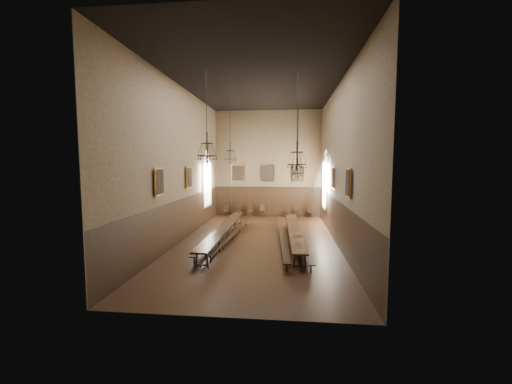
# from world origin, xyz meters

# --- Properties ---
(floor) EXTENTS (9.00, 18.00, 0.02)m
(floor) POSITION_xyz_m (0.00, 0.00, -0.01)
(floor) COLOR black
(floor) RESTS_ON ground
(ceiling) EXTENTS (9.00, 18.00, 0.02)m
(ceiling) POSITION_xyz_m (0.00, 0.00, 9.01)
(ceiling) COLOR black
(ceiling) RESTS_ON ground
(wall_back) EXTENTS (9.00, 0.02, 9.00)m
(wall_back) POSITION_xyz_m (0.00, 9.01, 4.50)
(wall_back) COLOR #7C6B4C
(wall_back) RESTS_ON ground
(wall_front) EXTENTS (9.00, 0.02, 9.00)m
(wall_front) POSITION_xyz_m (0.00, -9.01, 4.50)
(wall_front) COLOR #7C6B4C
(wall_front) RESTS_ON ground
(wall_left) EXTENTS (0.02, 18.00, 9.00)m
(wall_left) POSITION_xyz_m (-4.51, 0.00, 4.50)
(wall_left) COLOR #7C6B4C
(wall_left) RESTS_ON ground
(wall_right) EXTENTS (0.02, 18.00, 9.00)m
(wall_right) POSITION_xyz_m (4.51, 0.00, 4.50)
(wall_right) COLOR #7C6B4C
(wall_right) RESTS_ON ground
(wainscot_panelling) EXTENTS (9.00, 18.00, 2.50)m
(wainscot_panelling) POSITION_xyz_m (0.00, 0.00, 1.25)
(wainscot_panelling) COLOR black
(wainscot_panelling) RESTS_ON floor
(table_left) EXTENTS (0.78, 10.69, 0.83)m
(table_left) POSITION_xyz_m (-2.00, 0.05, 0.42)
(table_left) COLOR black
(table_left) RESTS_ON floor
(table_right) EXTENTS (1.05, 10.17, 0.79)m
(table_right) POSITION_xyz_m (2.09, 0.16, 0.40)
(table_right) COLOR black
(table_right) RESTS_ON floor
(bench_left_outer) EXTENTS (0.52, 9.40, 0.42)m
(bench_left_outer) POSITION_xyz_m (-2.64, 0.11, 0.27)
(bench_left_outer) COLOR black
(bench_left_outer) RESTS_ON floor
(bench_left_inner) EXTENTS (0.85, 9.07, 0.41)m
(bench_left_inner) POSITION_xyz_m (-1.55, 0.18, 0.26)
(bench_left_inner) COLOR black
(bench_left_inner) RESTS_ON floor
(bench_right_inner) EXTENTS (0.94, 10.59, 0.48)m
(bench_right_inner) POSITION_xyz_m (1.39, 0.01, 0.30)
(bench_right_inner) COLOR black
(bench_right_inner) RESTS_ON floor
(bench_right_outer) EXTENTS (0.83, 10.73, 0.48)m
(bench_right_outer) POSITION_xyz_m (2.45, 0.02, 0.31)
(bench_right_outer) COLOR black
(bench_right_outer) RESTS_ON floor
(chair_0) EXTENTS (0.47, 0.47, 0.92)m
(chair_0) POSITION_xyz_m (-3.55, 8.50, 0.28)
(chair_0) COLOR black
(chair_0) RESTS_ON floor
(chair_1) EXTENTS (0.47, 0.47, 0.99)m
(chair_1) POSITION_xyz_m (-2.46, 8.55, 0.30)
(chair_1) COLOR black
(chair_1) RESTS_ON floor
(chair_2) EXTENTS (0.53, 0.53, 1.01)m
(chair_2) POSITION_xyz_m (-1.45, 8.58, 0.31)
(chair_2) COLOR black
(chair_2) RESTS_ON floor
(chair_3) EXTENTS (0.55, 0.55, 0.98)m
(chair_3) POSITION_xyz_m (-0.41, 8.54, 0.29)
(chair_3) COLOR black
(chair_3) RESTS_ON floor
(chair_5) EXTENTS (0.46, 0.46, 0.87)m
(chair_5) POSITION_xyz_m (1.59, 8.60, 0.26)
(chair_5) COLOR black
(chair_5) RESTS_ON floor
(chair_6) EXTENTS (0.44, 0.44, 0.93)m
(chair_6) POSITION_xyz_m (2.49, 8.59, 0.28)
(chair_6) COLOR black
(chair_6) RESTS_ON floor
(chair_7) EXTENTS (0.52, 0.52, 0.95)m
(chair_7) POSITION_xyz_m (3.57, 8.48, 0.29)
(chair_7) COLOR black
(chair_7) RESTS_ON floor
(chandelier_back_left) EXTENTS (0.84, 0.84, 4.32)m
(chandelier_back_left) POSITION_xyz_m (-1.98, 2.04, 5.11)
(chandelier_back_left) COLOR black
(chandelier_back_left) RESTS_ON ceiling
(chandelier_back_right) EXTENTS (0.84, 0.84, 5.26)m
(chandelier_back_right) POSITION_xyz_m (2.33, 2.75, 4.25)
(chandelier_back_right) COLOR black
(chandelier_back_right) RESTS_ON ceiling
(chandelier_front_left) EXTENTS (0.94, 0.94, 4.24)m
(chandelier_front_left) POSITION_xyz_m (-2.21, -2.82, 5.19)
(chandelier_front_left) COLOR black
(chandelier_front_left) RESTS_ON ceiling
(chandelier_front_right) EXTENTS (0.94, 0.94, 4.66)m
(chandelier_front_right) POSITION_xyz_m (2.13, -2.11, 4.79)
(chandelier_front_right) COLOR black
(chandelier_front_right) RESTS_ON ceiling
(portrait_back_0) EXTENTS (1.10, 0.12, 1.40)m
(portrait_back_0) POSITION_xyz_m (-2.60, 8.88, 3.70)
(portrait_back_0) COLOR #BA782C
(portrait_back_0) RESTS_ON wall_back
(portrait_back_1) EXTENTS (1.10, 0.12, 1.40)m
(portrait_back_1) POSITION_xyz_m (0.00, 8.88, 3.70)
(portrait_back_1) COLOR #BA782C
(portrait_back_1) RESTS_ON wall_back
(portrait_back_2) EXTENTS (1.10, 0.12, 1.40)m
(portrait_back_2) POSITION_xyz_m (2.60, 8.88, 3.70)
(portrait_back_2) COLOR #BA782C
(portrait_back_2) RESTS_ON wall_back
(portrait_left_0) EXTENTS (0.12, 1.00, 1.30)m
(portrait_left_0) POSITION_xyz_m (-4.38, 1.00, 3.70)
(portrait_left_0) COLOR #BA782C
(portrait_left_0) RESTS_ON wall_left
(portrait_left_1) EXTENTS (0.12, 1.00, 1.30)m
(portrait_left_1) POSITION_xyz_m (-4.38, -3.50, 3.70)
(portrait_left_1) COLOR #BA782C
(portrait_left_1) RESTS_ON wall_left
(portrait_right_0) EXTENTS (0.12, 1.00, 1.30)m
(portrait_right_0) POSITION_xyz_m (4.38, 1.00, 3.70)
(portrait_right_0) COLOR #BA782C
(portrait_right_0) RESTS_ON wall_right
(portrait_right_1) EXTENTS (0.12, 1.00, 1.30)m
(portrait_right_1) POSITION_xyz_m (4.38, -3.50, 3.70)
(portrait_right_1) COLOR #BA782C
(portrait_right_1) RESTS_ON wall_right
(window_right) EXTENTS (0.20, 2.20, 4.60)m
(window_right) POSITION_xyz_m (4.43, 5.50, 3.40)
(window_right) COLOR white
(window_right) RESTS_ON wall_right
(window_left) EXTENTS (0.20, 2.20, 4.60)m
(window_left) POSITION_xyz_m (-4.43, 5.50, 3.40)
(window_left) COLOR white
(window_left) RESTS_ON wall_left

